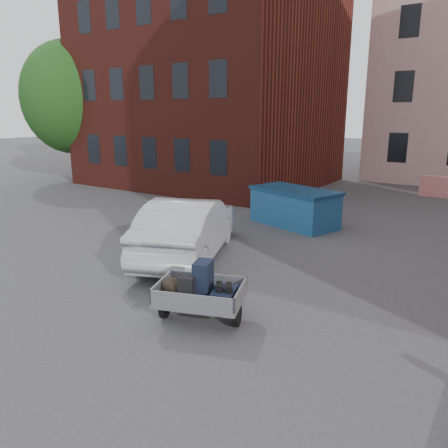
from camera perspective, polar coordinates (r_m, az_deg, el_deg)
The scene contains 7 objects.
ground at distance 10.09m, azimuth -3.53°, elevation -8.33°, with size 120.00×120.00×0.00m, color #38383A.
building_brick at distance 25.30m, azimuth -1.79°, elevation 21.46°, with size 12.00×10.00×14.00m, color #591E16.
far_building at distance 39.02m, azimuth -7.24°, elevation 14.47°, with size 6.00×6.00×8.00m, color maroon.
tree at distance 27.21m, azimuth -19.63°, elevation 16.31°, with size 5.28×5.28×8.30m.
trailer at distance 8.34m, azimuth -3.23°, elevation -8.85°, with size 1.88×1.98×1.20m.
dumpster at distance 15.59m, azimuth 9.17°, elevation 2.22°, with size 3.42×2.45×1.29m.
silver_car at distance 12.01m, azimuth -4.70°, elevation -0.43°, with size 1.75×5.02×1.65m, color #A5A8AD.
Camera 1 is at (5.73, -7.33, 3.90)m, focal length 35.00 mm.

